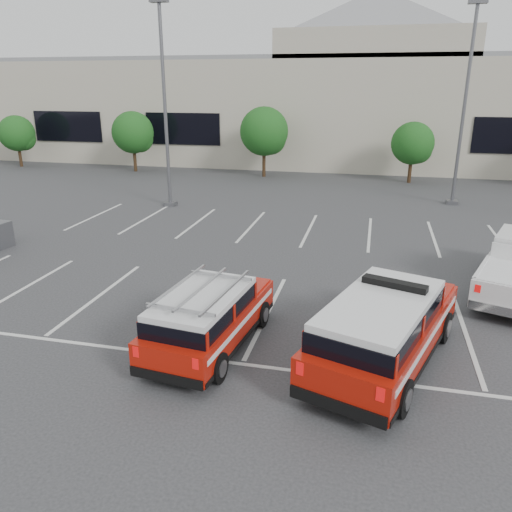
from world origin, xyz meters
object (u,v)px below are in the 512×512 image
at_px(convention_building, 349,104).
at_px(light_pole_mid, 464,106).
at_px(fire_chief_suv, 384,334).
at_px(tree_far_left, 18,135).
at_px(tree_left, 134,134).
at_px(ladder_suv, 209,322).
at_px(tree_mid_left, 266,133).
at_px(tree_mid_right, 414,145).
at_px(light_pole_left, 165,107).

xyz_separation_m(convention_building, light_pole_mid, (6.82, -15.86, 0.47)).
height_order(convention_building, fire_chief_suv, convention_building).
bearing_deg(tree_far_left, convention_building, 21.37).
distance_m(tree_left, light_pole_mid, 22.86).
bearing_deg(fire_chief_suv, ladder_suv, -158.97).
relative_size(tree_left, tree_mid_left, 0.91).
distance_m(tree_far_left, tree_mid_right, 30.00).
distance_m(tree_far_left, tree_left, 10.00).
bearing_deg(tree_mid_left, convention_building, 62.60).
bearing_deg(light_pole_mid, tree_far_left, 169.27).
distance_m(tree_mid_left, fire_chief_suv, 25.54).
distance_m(tree_left, fire_chief_suv, 30.23).
xyz_separation_m(convention_building, tree_mid_right, (4.91, -9.82, -2.22)).
bearing_deg(ladder_suv, light_pole_mid, 73.06).
bearing_deg(tree_mid_right, light_pole_left, -142.50).
bearing_deg(tree_far_left, light_pole_mid, -10.73).
height_order(light_pole_mid, fire_chief_suv, light_pole_mid).
height_order(convention_building, light_pole_mid, convention_building).
bearing_deg(ladder_suv, convention_building, 94.76).
height_order(tree_left, light_pole_mid, light_pole_mid).
bearing_deg(tree_mid_left, light_pole_mid, -26.92).
bearing_deg(light_pole_left, light_pole_mid, 14.93).
bearing_deg(fire_chief_suv, light_pole_mid, 96.87).
xyz_separation_m(tree_left, light_pole_mid, (21.91, -6.05, 2.41)).
distance_m(convention_building, fire_chief_suv, 34.29).
height_order(tree_left, tree_mid_right, tree_left).
relative_size(light_pole_left, light_pole_mid, 1.00).
xyz_separation_m(light_pole_left, ladder_suv, (7.00, -14.24, -4.47)).
bearing_deg(tree_left, convention_building, 33.05).
xyz_separation_m(tree_mid_right, ladder_suv, (-6.09, -24.28, -1.79)).
bearing_deg(fire_chief_suv, tree_far_left, 158.10).
bearing_deg(light_pole_mid, convention_building, 113.26).
xyz_separation_m(tree_mid_left, light_pole_left, (-3.09, -10.05, 2.14)).
height_order(tree_mid_right, light_pole_left, light_pole_left).
xyz_separation_m(tree_left, tree_mid_left, (10.00, 0.00, 0.27)).
bearing_deg(tree_left, tree_mid_left, 0.00).
bearing_deg(tree_far_left, fire_chief_suv, -40.62).
relative_size(tree_far_left, tree_left, 0.90).
bearing_deg(tree_mid_right, convention_building, 116.57).
height_order(tree_far_left, fire_chief_suv, tree_far_left).
height_order(light_pole_left, light_pole_mid, same).
height_order(convention_building, tree_mid_left, convention_building).
bearing_deg(tree_left, tree_mid_right, -0.00).
xyz_separation_m(tree_mid_left, fire_chief_suv, (8.12, -24.11, -2.24)).
bearing_deg(tree_mid_right, tree_far_left, 180.00).
bearing_deg(fire_chief_suv, tree_mid_left, 127.32).
xyz_separation_m(tree_mid_left, light_pole_mid, (11.91, -6.05, 2.14)).
bearing_deg(tree_far_left, tree_mid_left, 0.00).
bearing_deg(convention_building, light_pole_mid, -66.74).
bearing_deg(light_pole_mid, tree_left, 164.57).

